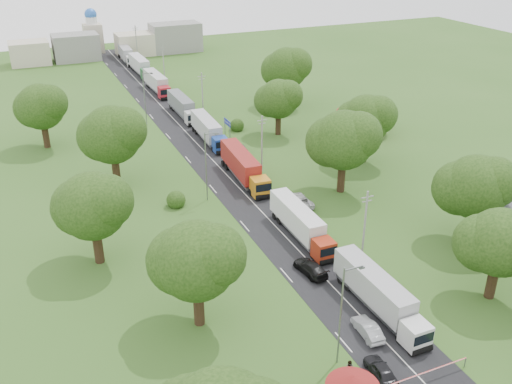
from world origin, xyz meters
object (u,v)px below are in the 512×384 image
boom_barrier (411,378)px  car_lane_front (381,370)px  info_sign (227,126)px  car_lane_mid (368,329)px  truck_0 (378,293)px

boom_barrier → car_lane_front: 2.59m
info_sign → car_lane_front: bearing=-98.0°
boom_barrier → car_lane_front: size_ratio=2.29×
info_sign → car_lane_mid: bearing=-96.7°
info_sign → car_lane_front: 58.63m
boom_barrier → car_lane_front: bearing=129.4°
boom_barrier → car_lane_front: (-1.64, 2.00, -0.20)m
truck_0 → info_sign: bearing=86.4°
info_sign → boom_barrier: bearing=-96.2°
boom_barrier → truck_0: truck_0 is taller
boom_barrier → car_lane_mid: 7.01m
car_lane_front → car_lane_mid: size_ratio=0.96×
boom_barrier → car_lane_mid: (0.36, 7.00, -0.20)m
boom_barrier → car_lane_mid: bearing=87.1°
truck_0 → car_lane_front: truck_0 is taller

